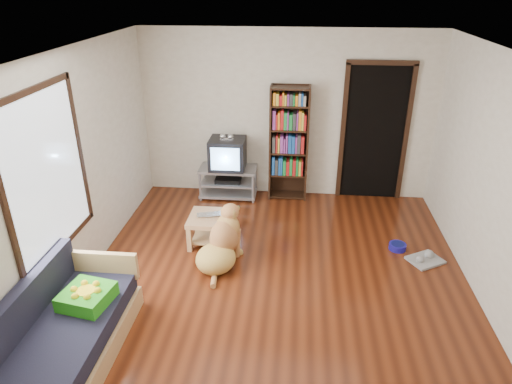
# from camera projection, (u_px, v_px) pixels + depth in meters

# --- Properties ---
(ground) EXTENTS (5.00, 5.00, 0.00)m
(ground) POSITION_uv_depth(u_px,v_px,m) (276.00, 283.00, 5.34)
(ground) COLOR #5B240F
(ground) RESTS_ON ground
(ceiling) EXTENTS (5.00, 5.00, 0.00)m
(ceiling) POSITION_uv_depth(u_px,v_px,m) (281.00, 54.00, 4.23)
(ceiling) COLOR white
(ceiling) RESTS_ON ground
(wall_back) EXTENTS (4.50, 0.00, 4.50)m
(wall_back) POSITION_uv_depth(u_px,v_px,m) (287.00, 116.00, 7.03)
(wall_back) COLOR silver
(wall_back) RESTS_ON ground
(wall_front) EXTENTS (4.50, 0.00, 4.50)m
(wall_front) POSITION_uv_depth(u_px,v_px,m) (254.00, 363.00, 2.54)
(wall_front) COLOR silver
(wall_front) RESTS_ON ground
(wall_left) EXTENTS (0.00, 5.00, 5.00)m
(wall_left) POSITION_uv_depth(u_px,v_px,m) (73.00, 173.00, 4.98)
(wall_left) COLOR silver
(wall_left) RESTS_ON ground
(wall_right) EXTENTS (0.00, 5.00, 5.00)m
(wall_right) POSITION_uv_depth(u_px,v_px,m) (501.00, 190.00, 4.59)
(wall_right) COLOR silver
(wall_right) RESTS_ON ground
(green_cushion) EXTENTS (0.50, 0.50, 0.14)m
(green_cushion) POSITION_uv_depth(u_px,v_px,m) (87.00, 297.00, 4.34)
(green_cushion) COLOR green
(green_cushion) RESTS_ON sofa
(laptop) EXTENTS (0.37, 0.28, 0.03)m
(laptop) POSITION_uv_depth(u_px,v_px,m) (209.00, 217.00, 5.95)
(laptop) COLOR silver
(laptop) RESTS_ON coffee_table
(dog_bowl) EXTENTS (0.22, 0.22, 0.08)m
(dog_bowl) POSITION_uv_depth(u_px,v_px,m) (397.00, 247.00, 5.98)
(dog_bowl) COLOR navy
(dog_bowl) RESTS_ON ground
(grey_rag) EXTENTS (0.51, 0.48, 0.03)m
(grey_rag) POSITION_uv_depth(u_px,v_px,m) (425.00, 260.00, 5.74)
(grey_rag) COLOR gray
(grey_rag) RESTS_ON ground
(window) EXTENTS (0.03, 1.46, 1.70)m
(window) POSITION_uv_depth(u_px,v_px,m) (47.00, 174.00, 4.45)
(window) COLOR white
(window) RESTS_ON wall_left
(doorway) EXTENTS (1.03, 0.05, 2.19)m
(doorway) POSITION_uv_depth(u_px,v_px,m) (374.00, 130.00, 6.98)
(doorway) COLOR black
(doorway) RESTS_ON wall_back
(tv_stand) EXTENTS (0.90, 0.45, 0.50)m
(tv_stand) POSITION_uv_depth(u_px,v_px,m) (228.00, 181.00, 7.33)
(tv_stand) COLOR #99999E
(tv_stand) RESTS_ON ground
(crt_tv) EXTENTS (0.55, 0.52, 0.58)m
(crt_tv) POSITION_uv_depth(u_px,v_px,m) (228.00, 153.00, 7.15)
(crt_tv) COLOR black
(crt_tv) RESTS_ON tv_stand
(bookshelf) EXTENTS (0.60, 0.30, 1.80)m
(bookshelf) POSITION_uv_depth(u_px,v_px,m) (289.00, 138.00, 7.02)
(bookshelf) COLOR black
(bookshelf) RESTS_ON ground
(sofa) EXTENTS (0.80, 1.80, 0.80)m
(sofa) POSITION_uv_depth(u_px,v_px,m) (63.00, 339.00, 4.15)
(sofa) COLOR tan
(sofa) RESTS_ON ground
(coffee_table) EXTENTS (0.55, 0.55, 0.40)m
(coffee_table) POSITION_uv_depth(u_px,v_px,m) (210.00, 224.00, 6.03)
(coffee_table) COLOR tan
(coffee_table) RESTS_ON ground
(dog) EXTENTS (0.65, 0.92, 0.77)m
(dog) POSITION_uv_depth(u_px,v_px,m) (222.00, 244.00, 5.58)
(dog) COLOR gold
(dog) RESTS_ON ground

